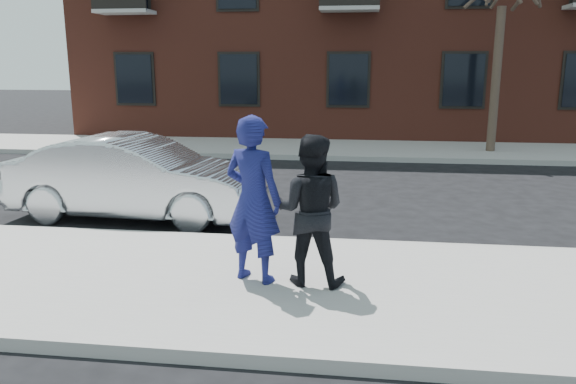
# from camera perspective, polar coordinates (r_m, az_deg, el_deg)

# --- Properties ---
(ground) EXTENTS (100.00, 100.00, 0.00)m
(ground) POSITION_cam_1_polar(r_m,az_deg,el_deg) (7.14, 1.99, -9.66)
(ground) COLOR black
(ground) RESTS_ON ground
(near_sidewalk) EXTENTS (50.00, 3.50, 0.15)m
(near_sidewalk) POSITION_cam_1_polar(r_m,az_deg,el_deg) (6.88, 1.79, -9.87)
(near_sidewalk) COLOR #999691
(near_sidewalk) RESTS_ON ground
(near_curb) EXTENTS (50.00, 0.10, 0.15)m
(near_curb) POSITION_cam_1_polar(r_m,az_deg,el_deg) (8.56, 3.01, -5.23)
(near_curb) COLOR #999691
(near_curb) RESTS_ON ground
(far_sidewalk) EXTENTS (50.00, 3.50, 0.15)m
(far_sidewalk) POSITION_cam_1_polar(r_m,az_deg,el_deg) (18.02, 5.51, 4.36)
(far_sidewalk) COLOR #999691
(far_sidewalk) RESTS_ON ground
(far_curb) EXTENTS (50.00, 0.10, 0.15)m
(far_curb) POSITION_cam_1_polar(r_m,az_deg,el_deg) (16.25, 5.27, 3.43)
(far_curb) COLOR #999691
(far_curb) RESTS_ON ground
(silver_sedan) EXTENTS (4.61, 1.85, 1.49)m
(silver_sedan) POSITION_cam_1_polar(r_m,az_deg,el_deg) (10.39, -15.19, 1.39)
(silver_sedan) COLOR #B7BABF
(silver_sedan) RESTS_ON ground
(man_hoodie) EXTENTS (0.86, 0.72, 2.02)m
(man_hoodie) POSITION_cam_1_polar(r_m,az_deg,el_deg) (6.69, -3.56, -0.77)
(man_hoodie) COLOR navy
(man_hoodie) RESTS_ON near_sidewalk
(man_peacoat) EXTENTS (0.93, 0.75, 1.80)m
(man_peacoat) POSITION_cam_1_polar(r_m,az_deg,el_deg) (6.63, 2.26, -1.85)
(man_peacoat) COLOR black
(man_peacoat) RESTS_ON near_sidewalk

